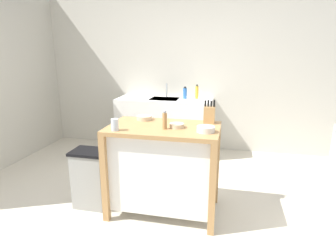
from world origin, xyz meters
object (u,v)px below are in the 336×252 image
bowl_stoneware_deep (177,125)px  pepper_grinder (165,120)px  bottle_dish_soap (185,93)px  knife_block (209,114)px  bowl_ceramic_wide (206,129)px  sink_faucet (167,90)px  trash_bin (91,178)px  kitchen_island (164,165)px  bottle_spray_cleaner (197,92)px  drinking_cup (115,125)px  bowl_ceramic_small (144,118)px

bowl_stoneware_deep → pepper_grinder: size_ratio=0.78×
bottle_dish_soap → pepper_grinder: bearing=-86.4°
knife_block → bowl_ceramic_wide: size_ratio=1.44×
sink_faucet → bowl_stoneware_deep: bearing=-74.4°
bowl_stoneware_deep → trash_bin: 1.11m
kitchen_island → bowl_stoneware_deep: 0.45m
knife_block → pepper_grinder: (-0.39, -0.31, -0.01)m
bottle_spray_cleaner → drinking_cup: bearing=-103.3°
bowl_stoneware_deep → trash_bin: size_ratio=0.22×
bowl_ceramic_wide → trash_bin: (-1.20, 0.04, -0.63)m
kitchen_island → bowl_ceramic_small: bowl_ceramic_small is taller
bowl_stoneware_deep → sink_faucet: 1.99m
bowl_ceramic_wide → bowl_stoneware_deep: (-0.28, 0.09, -0.01)m
kitchen_island → sink_faucet: sink_faucet is taller
drinking_cup → kitchen_island: bearing=31.1°
trash_bin → bottle_dish_soap: bottle_dish_soap is taller
knife_block → trash_bin: 1.42m
kitchen_island → bowl_ceramic_small: (-0.26, 0.21, 0.43)m
drinking_cup → bottle_spray_cleaner: bearing=76.7°
bowl_stoneware_deep → trash_bin: bearing=-177.0°
trash_bin → kitchen_island: bearing=4.8°
bowl_stoneware_deep → bottle_spray_cleaner: size_ratio=0.64×
kitchen_island → knife_block: bearing=28.0°
bowl_stoneware_deep → drinking_cup: drinking_cup is taller
kitchen_island → bowl_ceramic_small: size_ratio=6.62×
knife_block → pepper_grinder: knife_block is taller
drinking_cup → sink_faucet: bearing=90.0°
bowl_ceramic_wide → sink_faucet: (-0.82, 2.01, 0.05)m
bowl_stoneware_deep → drinking_cup: bearing=-157.1°
bowl_ceramic_wide → bottle_dish_soap: (-0.50, 1.92, 0.02)m
bowl_ceramic_small → trash_bin: (-0.52, -0.27, -0.63)m
bottle_dish_soap → drinking_cup: bearing=-98.8°
knife_block → drinking_cup: (-0.82, -0.47, -0.03)m
drinking_cup → knife_block: bearing=29.5°
bowl_ceramic_small → bottle_spray_cleaner: bearing=77.9°
sink_faucet → bottle_dish_soap: bearing=-16.1°
bowl_ceramic_small → bowl_stoneware_deep: 0.45m
kitchen_island → pepper_grinder: size_ratio=6.00×
bottle_dish_soap → bottle_spray_cleaner: bottle_spray_cleaner is taller
bowl_ceramic_small → pepper_grinder: (0.29, -0.30, 0.06)m
kitchen_island → trash_bin: size_ratio=1.72×
knife_block → bottle_dish_soap: bearing=107.8°
knife_block → bowl_ceramic_small: 0.68m
knife_block → bottle_dish_soap: size_ratio=1.25×
bowl_stoneware_deep → bottle_dish_soap: size_ratio=0.75×
knife_block → trash_bin: knife_block is taller
bowl_ceramic_small → sink_faucet: bearing=94.8°
drinking_cup → sink_faucet: size_ratio=0.51×
bowl_ceramic_wide → sink_faucet: sink_faucet is taller
knife_block → bottle_dish_soap: 1.67m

